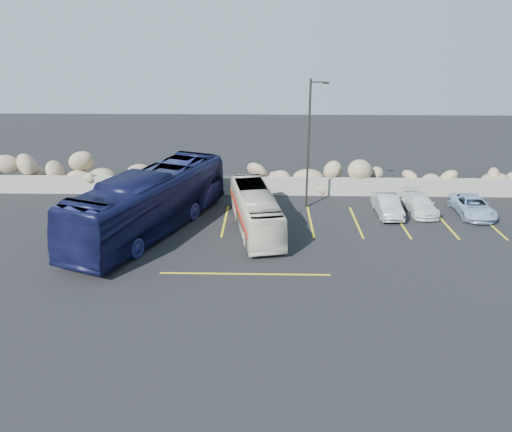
{
  "coord_description": "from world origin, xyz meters",
  "views": [
    {
      "loc": [
        0.06,
        -20.63,
        10.9
      ],
      "look_at": [
        -0.57,
        4.0,
        1.46
      ],
      "focal_mm": 35.0,
      "sensor_mm": 36.0,
      "label": 1
    }
  ],
  "objects_px": {
    "car_d": "(473,206)",
    "car_c": "(420,204)",
    "vintage_bus": "(256,210)",
    "tour_coach": "(150,202)",
    "lamppost": "(309,141)",
    "car_b": "(387,205)"
  },
  "relations": [
    {
      "from": "vintage_bus",
      "to": "car_d",
      "type": "distance_m",
      "value": 13.49
    },
    {
      "from": "vintage_bus",
      "to": "lamppost",
      "type": "bearing_deg",
      "value": 39.22
    },
    {
      "from": "car_b",
      "to": "car_c",
      "type": "distance_m",
      "value": 2.15
    },
    {
      "from": "car_c",
      "to": "car_b",
      "type": "bearing_deg",
      "value": -170.44
    },
    {
      "from": "tour_coach",
      "to": "car_c",
      "type": "height_order",
      "value": "tour_coach"
    },
    {
      "from": "car_b",
      "to": "car_d",
      "type": "height_order",
      "value": "car_b"
    },
    {
      "from": "car_c",
      "to": "car_d",
      "type": "bearing_deg",
      "value": -10.15
    },
    {
      "from": "lamppost",
      "to": "car_c",
      "type": "distance_m",
      "value": 7.9
    },
    {
      "from": "lamppost",
      "to": "car_d",
      "type": "distance_m",
      "value": 10.76
    },
    {
      "from": "lamppost",
      "to": "tour_coach",
      "type": "bearing_deg",
      "value": -155.14
    },
    {
      "from": "tour_coach",
      "to": "car_d",
      "type": "height_order",
      "value": "tour_coach"
    },
    {
      "from": "tour_coach",
      "to": "car_c",
      "type": "xyz_separation_m",
      "value": [
        15.95,
        3.44,
        -1.19
      ]
    },
    {
      "from": "lamppost",
      "to": "car_d",
      "type": "height_order",
      "value": "lamppost"
    },
    {
      "from": "vintage_bus",
      "to": "car_c",
      "type": "distance_m",
      "value": 10.57
    },
    {
      "from": "car_b",
      "to": "car_c",
      "type": "height_order",
      "value": "car_b"
    },
    {
      "from": "tour_coach",
      "to": "vintage_bus",
      "type": "bearing_deg",
      "value": 25.77
    },
    {
      "from": "vintage_bus",
      "to": "tour_coach",
      "type": "xyz_separation_m",
      "value": [
        -5.85,
        -0.43,
        0.59
      ]
    },
    {
      "from": "vintage_bus",
      "to": "car_d",
      "type": "relative_size",
      "value": 2.03
    },
    {
      "from": "car_d",
      "to": "car_c",
      "type": "bearing_deg",
      "value": 173.76
    },
    {
      "from": "car_b",
      "to": "car_c",
      "type": "relative_size",
      "value": 0.98
    },
    {
      "from": "tour_coach",
      "to": "lamppost",
      "type": "bearing_deg",
      "value": 46.44
    },
    {
      "from": "lamppost",
      "to": "vintage_bus",
      "type": "distance_m",
      "value": 5.85
    }
  ]
}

